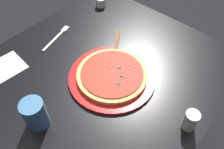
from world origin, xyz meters
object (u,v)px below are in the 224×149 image
serving_plate (112,77)px  napkin_folded_right (5,67)px  cup_small_sauce (101,2)px  fork (58,37)px  pizza_server (116,46)px  cup_tall_drink (35,114)px  pizza (112,74)px  parmesan_shaker (191,120)px

serving_plate → napkin_folded_right: size_ratio=2.33×
cup_small_sauce → fork: bearing=-85.6°
serving_plate → pizza_server: size_ratio=1.63×
napkin_folded_right → fork: 0.26m
cup_tall_drink → fork: bearing=132.1°
cup_tall_drink → cup_small_sauce: cup_tall_drink is taller
pizza_server → cup_small_sauce: 0.34m
fork → pizza: bearing=-2.8°
serving_plate → cup_tall_drink: (-0.05, -0.30, 0.05)m
pizza_server → cup_tall_drink: 0.44m
pizza_server → cup_small_sauce: cup_small_sauce is taller
pizza → cup_small_sauce: cup_small_sauce is taller
cup_tall_drink → parmesan_shaker: (0.37, 0.32, -0.02)m
serving_plate → cup_tall_drink: size_ratio=3.11×
serving_plate → fork: bearing=177.2°
pizza_server → pizza: bearing=-54.2°
pizza → pizza_server: (-0.09, 0.13, -0.00)m
cup_small_sauce → parmesan_shaker: (0.69, -0.32, 0.02)m
serving_plate → cup_small_sauce: cup_small_sauce is taller
pizza_server → parmesan_shaker: (0.41, -0.12, 0.02)m
pizza → pizza_server: size_ratio=1.31×
serving_plate → pizza: bearing=3.5°
serving_plate → parmesan_shaker: 0.32m
napkin_folded_right → fork: (0.01, 0.26, 0.00)m
serving_plate → pizza_server: (-0.09, 0.13, 0.01)m
serving_plate → pizza: 0.02m
cup_tall_drink → parmesan_shaker: cup_tall_drink is taller
serving_plate → parmesan_shaker: size_ratio=4.49×
fork → cup_tall_drink: bearing=-47.9°
pizza → cup_tall_drink: bearing=-100.0°
cup_small_sauce → fork: cup_small_sauce is taller
pizza → napkin_folded_right: (-0.35, -0.24, -0.02)m
napkin_folded_right → cup_small_sauce: bearing=91.2°
fork → pizza_server: bearing=24.6°
pizza → napkin_folded_right: bearing=-145.6°
napkin_folded_right → parmesan_shaker: (0.67, 0.26, 0.04)m
cup_tall_drink → parmesan_shaker: size_ratio=1.44×
cup_tall_drink → cup_small_sauce: 0.70m
pizza_server → cup_tall_drink: (0.04, -0.43, 0.04)m
pizza → cup_small_sauce: (-0.37, 0.33, 0.00)m
fork → parmesan_shaker: (0.66, -0.00, 0.04)m
cup_tall_drink → napkin_folded_right: 0.31m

